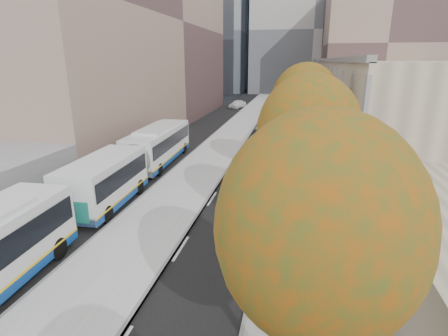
# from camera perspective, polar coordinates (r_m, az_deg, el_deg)

# --- Properties ---
(bus_platform) EXTENTS (4.25, 150.00, 0.15)m
(bus_platform) POSITION_cam_1_polar(r_m,az_deg,el_deg) (37.75, 0.77, 4.92)
(bus_platform) COLOR #A8A8A8
(bus_platform) RESTS_ON ground
(sidewalk) EXTENTS (4.75, 150.00, 0.08)m
(sidewalk) POSITION_cam_1_polar(r_m,az_deg,el_deg) (37.14, 13.01, 4.21)
(sidewalk) COLOR gray
(sidewalk) RESTS_ON ground
(building_tan) EXTENTS (18.00, 92.00, 8.00)m
(building_tan) POSITION_cam_1_polar(r_m,az_deg,el_deg) (66.54, 22.91, 12.34)
(building_tan) COLOR gray
(building_tan) RESTS_ON ground
(building_midrise) EXTENTS (24.00, 46.00, 25.00)m
(building_midrise) POSITION_cam_1_polar(r_m,az_deg,el_deg) (49.56, -20.97, 21.23)
(building_midrise) COLOR #886D5F
(building_midrise) RESTS_ON ground
(building_far_block) EXTENTS (30.00, 18.00, 30.00)m
(building_far_block) POSITION_cam_1_polar(r_m,az_deg,el_deg) (97.53, 14.24, 20.74)
(building_far_block) COLOR #A29A94
(building_far_block) RESTS_ON ground
(bus_shelter) EXTENTS (1.90, 4.40, 2.53)m
(bus_shelter) POSITION_cam_1_polar(r_m,az_deg,el_deg) (13.80, 21.72, -9.43)
(bus_shelter) COLOR #383A3F
(bus_shelter) RESTS_ON sidewalk
(tree_b) EXTENTS (4.00, 4.00, 6.97)m
(tree_b) POSITION_cam_1_polar(r_m,az_deg,el_deg) (6.97, 15.16, -9.43)
(tree_b) COLOR black
(tree_b) RESTS_ON sidewalk
(tree_c) EXTENTS (4.20, 4.20, 7.28)m
(tree_c) POSITION_cam_1_polar(r_m,az_deg,el_deg) (14.53, 13.61, 5.44)
(tree_c) COLOR black
(tree_c) RESTS_ON sidewalk
(tree_d) EXTENTS (4.40, 4.40, 7.60)m
(tree_d) POSITION_cam_1_polar(r_m,az_deg,el_deg) (23.39, 13.09, 10.31)
(tree_d) COLOR black
(tree_d) RESTS_ON sidewalk
(bus_far) EXTENTS (3.10, 17.11, 2.84)m
(bus_far) POSITION_cam_1_polar(r_m,az_deg,el_deg) (25.44, -13.53, 1.80)
(bus_far) COLOR silver
(bus_far) RESTS_ON ground
(distant_car) EXTENTS (2.95, 4.49, 1.42)m
(distant_car) POSITION_cam_1_polar(r_m,az_deg,el_deg) (62.81, 2.19, 10.41)
(distant_car) COLOR white
(distant_car) RESTS_ON ground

